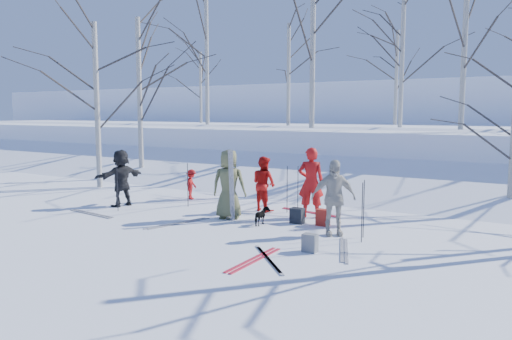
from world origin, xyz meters
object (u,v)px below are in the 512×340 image
Objects in this scene: skier_grey_west at (121,178)px; skier_cream_east at (333,198)px; skier_olive_center at (229,184)px; dog at (262,216)px; skier_red_north at (311,183)px; backpack_dark at (297,216)px; skier_red_seated at (191,184)px; backpack_grey at (310,243)px; skier_redor_behind at (264,184)px; backpack_red at (323,218)px.

skier_cream_east is at bearing 100.22° from skier_grey_west.
skier_olive_center reaches higher than dog.
skier_red_north is 4.82× the size of backpack_dark.
skier_red_seated is at bearing 163.33° from skier_grey_west.
backpack_dark is (0.02, -0.84, -0.76)m from skier_red_north.
backpack_grey is (3.29, -1.80, -0.75)m from skier_olive_center.
skier_grey_west is at bearing -173.02° from backpack_dark.
skier_red_seated is 6.28m from skier_cream_east.
skier_red_north is 3.52m from backpack_grey.
backpack_grey is at bearing -57.34° from backpack_dark.
skier_red_north is 1.58m from skier_redor_behind.
skier_red_north is 4.68m from skier_red_seated.
skier_grey_west is at bearing 145.00° from skier_cream_east.
backpack_dark is at bearing -171.89° from backpack_red.
skier_olive_center is at bearing -167.59° from backpack_red.
skier_olive_center is at bearing 98.28° from skier_redor_behind.
skier_red_seated is 2.48× the size of backpack_dark.
backpack_red is at bearing 92.78° from skier_cream_east.
backpack_dark is at bearing -123.90° from skier_red_seated.
backpack_red is at bearing 8.11° from backpack_dark.
backpack_dark is (5.69, 0.70, -0.67)m from skier_grey_west.
skier_olive_center is at bearing -16.82° from dog.
skier_red_seated is (-3.05, 0.43, -0.30)m from skier_redor_behind.
skier_redor_behind is (-1.57, 0.11, -0.16)m from skier_red_north.
skier_cream_east reaches higher than dog.
skier_olive_center is 3.38m from skier_red_seated.
skier_redor_behind is at bearing 133.35° from backpack_grey.
backpack_red is (6.37, 0.79, -0.66)m from skier_grey_west.
dog is 1.32× the size of backpack_red.
skier_red_north is 5.08× the size of backpack_grey.
skier_red_seated is 2.61× the size of backpack_grey.
backpack_red is (0.70, -0.75, -0.75)m from skier_red_north.
backpack_red is at bearing 107.12° from skier_grey_west.
backpack_dark is at bearing 107.00° from skier_grey_west.
skier_red_north is 2.00m from skier_cream_east.
backpack_dark is at bearing 122.66° from backpack_grey.
skier_cream_east is at bearing 112.45° from skier_red_north.
backpack_dark is at bearing -139.86° from dog.
skier_grey_west is at bearing 167.64° from backpack_grey.
skier_redor_behind is at bearing 121.94° from skier_grey_west.
skier_red_north is at bearing -165.59° from skier_redor_behind.
dog is 1.45× the size of backpack_grey.
backpack_dark reaches higher than backpack_grey.
skier_cream_east is 3.23× the size of dog.
skier_cream_east is at bearing -27.67° from backpack_dark.
skier_red_north is at bearing 115.31° from backpack_grey.
skier_red_north is (1.82, 1.30, 0.02)m from skier_olive_center.
skier_olive_center is 4.96× the size of backpack_grey.
skier_cream_east reaches higher than backpack_dark.
dog is at bearing -133.95° from backpack_dark.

